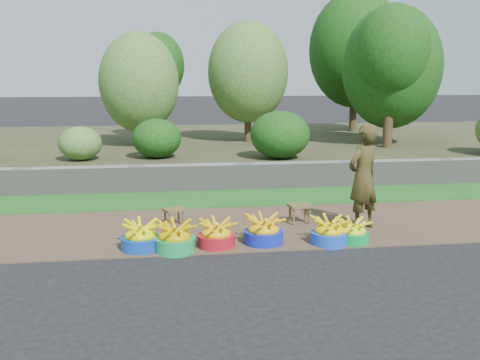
{
  "coord_description": "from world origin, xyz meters",
  "views": [
    {
      "loc": [
        -1.59,
        -6.76,
        2.32
      ],
      "look_at": [
        -0.49,
        1.3,
        0.75
      ],
      "focal_mm": 40.0,
      "sensor_mm": 36.0,
      "label": 1
    }
  ],
  "objects": [
    {
      "name": "dirt_shoulder",
      "position": [
        0.0,
        1.25,
        0.01
      ],
      "size": [
        80.0,
        2.5,
        0.02
      ],
      "primitive_type": "cube",
      "color": "#4C3A2A",
      "rests_on": "ground"
    },
    {
      "name": "grass_verge",
      "position": [
        0.0,
        3.25,
        0.02
      ],
      "size": [
        80.0,
        1.5,
        0.04
      ],
      "primitive_type": "cube",
      "color": "#1F5F1C",
      "rests_on": "ground"
    },
    {
      "name": "basin_f",
      "position": [
        0.97,
        0.23,
        0.16
      ],
      "size": [
        0.47,
        0.47,
        0.35
      ],
      "color": "#07963A",
      "rests_on": "ground"
    },
    {
      "name": "basin_c",
      "position": [
        -0.96,
        0.31,
        0.17
      ],
      "size": [
        0.52,
        0.52,
        0.39
      ],
      "color": "#A61420",
      "rests_on": "ground"
    },
    {
      "name": "basin_e",
      "position": [
        0.63,
        0.22,
        0.17
      ],
      "size": [
        0.52,
        0.52,
        0.39
      ],
      "color": "blue",
      "rests_on": "ground"
    },
    {
      "name": "stool_right",
      "position": [
        0.47,
        1.3,
        0.26
      ],
      "size": [
        0.37,
        0.3,
        0.31
      ],
      "rotation": [
        0.0,
        0.0,
        0.1
      ],
      "color": "brown",
      "rests_on": "dirt_shoulder"
    },
    {
      "name": "basin_a",
      "position": [
        -1.98,
        0.32,
        0.18
      ],
      "size": [
        0.55,
        0.55,
        0.41
      ],
      "color": "#103DA3",
      "rests_on": "ground"
    },
    {
      "name": "vegetation",
      "position": [
        -0.83,
        8.73,
        2.63
      ],
      "size": [
        36.4,
        8.29,
        4.64
      ],
      "color": "#3A2C18",
      "rests_on": "earth_bank"
    },
    {
      "name": "earth_bank",
      "position": [
        0.0,
        9.0,
        0.25
      ],
      "size": [
        80.0,
        10.0,
        0.5
      ],
      "primitive_type": "cube",
      "color": "#3A3A22",
      "rests_on": "ground"
    },
    {
      "name": "stool_left",
      "position": [
        -1.52,
        1.45,
        0.24
      ],
      "size": [
        0.38,
        0.34,
        0.27
      ],
      "rotation": [
        0.0,
        0.0,
        0.43
      ],
      "color": "brown",
      "rests_on": "dirt_shoulder"
    },
    {
      "name": "basin_b",
      "position": [
        -1.53,
        0.2,
        0.18
      ],
      "size": [
        0.55,
        0.55,
        0.41
      ],
      "color": "#199248",
      "rests_on": "ground"
    },
    {
      "name": "basin_d",
      "position": [
        -0.29,
        0.36,
        0.19
      ],
      "size": [
        0.55,
        0.55,
        0.41
      ],
      "color": "#1122BA",
      "rests_on": "ground"
    },
    {
      "name": "ground_plane",
      "position": [
        0.0,
        0.0,
        0.0
      ],
      "size": [
        120.0,
        120.0,
        0.0
      ],
      "primitive_type": "plane",
      "color": "black",
      "rests_on": "ground"
    },
    {
      "name": "retaining_wall",
      "position": [
        0.0,
        4.1,
        0.28
      ],
      "size": [
        80.0,
        0.35,
        0.55
      ],
      "primitive_type": "cube",
      "color": "slate",
      "rests_on": "ground"
    },
    {
      "name": "vendor_woman",
      "position": [
        1.34,
        0.88,
        0.83
      ],
      "size": [
        0.7,
        0.63,
        1.62
      ],
      "primitive_type": "imported",
      "rotation": [
        0.0,
        0.0,
        3.66
      ],
      "color": "black",
      "rests_on": "dirt_shoulder"
    }
  ]
}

